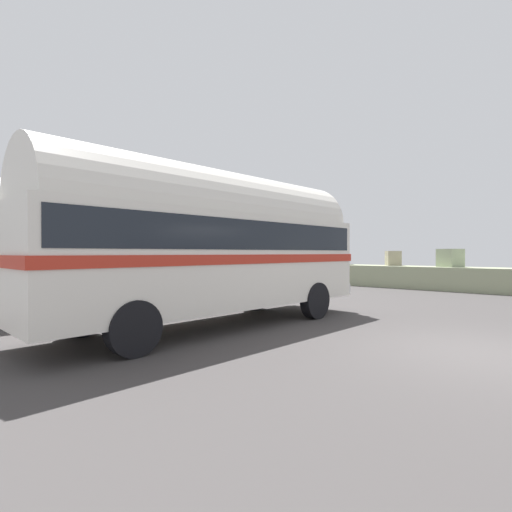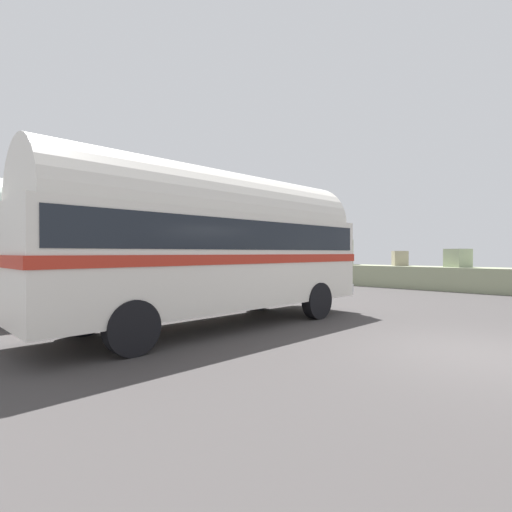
% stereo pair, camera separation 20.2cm
% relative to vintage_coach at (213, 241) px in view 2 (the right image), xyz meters
% --- Properties ---
extents(ground, '(32.00, 26.00, 0.02)m').
position_rel_vintage_coach_xyz_m(ground, '(5.34, 1.49, -2.04)').
color(ground, '#3E3B3A').
extents(vintage_coach, '(2.85, 8.70, 3.70)m').
position_rel_vintage_coach_xyz_m(vintage_coach, '(0.00, 0.00, 0.00)').
color(vintage_coach, black).
rests_on(vintage_coach, ground).
extents(second_coach, '(3.36, 8.80, 3.70)m').
position_rel_vintage_coach_xyz_m(second_coach, '(-4.63, -0.31, 0.00)').
color(second_coach, black).
rests_on(second_coach, ground).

